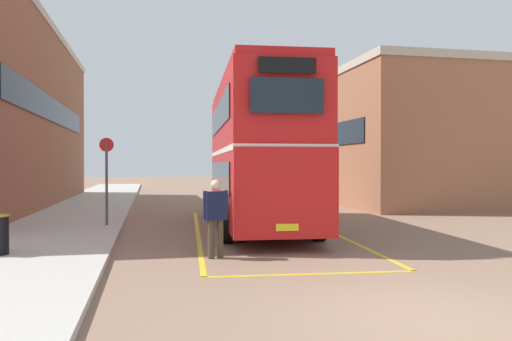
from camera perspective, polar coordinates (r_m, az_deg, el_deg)
The scene contains 8 objects.
ground_plane at distance 20.75m, azimuth -1.76°, elevation -4.99°, with size 135.60×135.60×0.00m, color #846651.
sidewalk_left at distance 22.99m, azimuth -19.07°, elevation -4.30°, with size 4.00×57.60×0.14m, color #B2ADA3.
depot_building_right at distance 28.62m, azimuth 16.07°, elevation 3.40°, with size 8.66×12.82×6.85m.
double_decker_bus at distance 16.51m, azimuth 0.05°, elevation 2.29°, with size 3.33×10.53×4.75m.
single_deck_bus at distance 35.36m, azimuth 0.49°, elevation 0.00°, with size 3.35×9.07×3.02m.
pedestrian_boarding at distance 11.09m, azimuth -4.59°, elevation -4.77°, with size 0.56×0.33×1.72m.
bus_stop_sign at distance 16.54m, azimuth -16.52°, elevation -0.25°, with size 0.44×0.08×2.75m.
bay_marking_yellow at distance 14.76m, azimuth 1.36°, elevation -7.28°, with size 5.06×12.67×0.01m.
Camera 1 is at (-3.65, -5.93, 2.04)m, focal length 35.43 mm.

